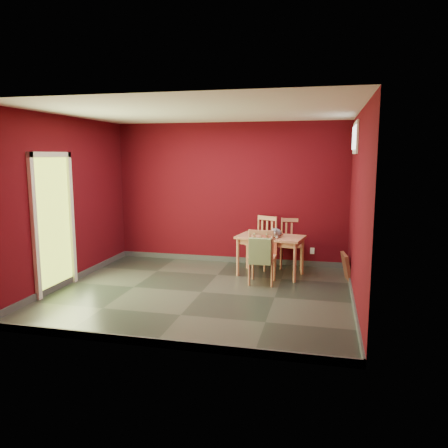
% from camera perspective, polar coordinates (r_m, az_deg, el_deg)
% --- Properties ---
extents(ground, '(4.50, 4.50, 0.00)m').
position_cam_1_polar(ground, '(6.80, -2.95, -8.86)').
color(ground, '#2D342D').
rests_on(ground, ground).
extents(room_shell, '(4.50, 4.50, 4.50)m').
position_cam_1_polar(room_shell, '(6.78, -2.95, -8.46)').
color(room_shell, '#4B070F').
rests_on(room_shell, ground).
extents(doorway, '(0.06, 1.01, 2.13)m').
position_cam_1_polar(doorway, '(7.14, -21.42, 0.66)').
color(doorway, '#B7D838').
rests_on(doorway, ground).
extents(window, '(0.05, 0.90, 0.50)m').
position_cam_1_polar(window, '(7.23, 16.76, 10.74)').
color(window, white).
rests_on(window, room_shell).
extents(outlet_plate, '(0.08, 0.02, 0.12)m').
position_cam_1_polar(outlet_plate, '(8.39, 11.46, -3.46)').
color(outlet_plate, silver).
rests_on(outlet_plate, room_shell).
extents(dining_table, '(1.21, 0.84, 0.70)m').
position_cam_1_polar(dining_table, '(7.61, 6.10, -2.21)').
color(dining_table, tan).
rests_on(dining_table, ground).
extents(table_runner, '(0.41, 0.68, 0.32)m').
position_cam_1_polar(table_runner, '(7.50, 6.00, -2.07)').
color(table_runner, '#993F2C').
rests_on(table_runner, dining_table).
extents(chair_far_left, '(0.59, 0.59, 0.96)m').
position_cam_1_polar(chair_far_left, '(8.17, 5.09, -2.30)').
color(chair_far_left, tan).
rests_on(chair_far_left, ground).
extents(chair_far_right, '(0.46, 0.46, 0.91)m').
position_cam_1_polar(chair_far_right, '(8.26, 8.78, -2.40)').
color(chair_far_right, tan).
rests_on(chair_far_right, ground).
extents(chair_near, '(0.43, 0.43, 0.92)m').
position_cam_1_polar(chair_near, '(7.11, 4.97, -4.16)').
color(chair_near, tan).
rests_on(chair_near, ground).
extents(tote_bag, '(0.35, 0.20, 0.48)m').
position_cam_1_polar(tote_bag, '(6.87, 4.73, -3.57)').
color(tote_bag, '#7C9761').
rests_on(tote_bag, chair_near).
extents(cat, '(0.24, 0.41, 0.20)m').
position_cam_1_polar(cat, '(7.51, 6.77, -0.92)').
color(cat, slate).
rests_on(cat, table_runner).
extents(picture_frame, '(0.21, 0.47, 0.46)m').
position_cam_1_polar(picture_frame, '(7.63, 15.69, -5.42)').
color(picture_frame, brown).
rests_on(picture_frame, ground).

